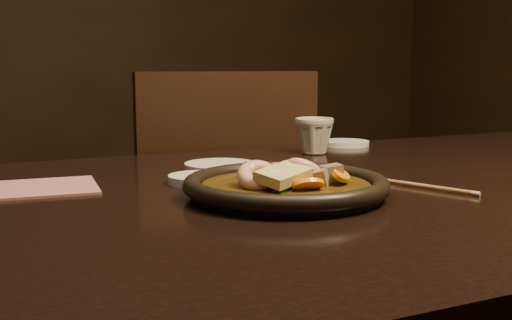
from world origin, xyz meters
name	(u,v)px	position (x,y,z in m)	size (l,w,h in m)	color
table	(385,228)	(0.00, 0.00, 0.67)	(1.60, 0.90, 0.75)	black
chair	(213,244)	(-0.05, 0.60, 0.50)	(0.46, 0.46, 0.91)	black
plate	(286,187)	(-0.20, -0.04, 0.76)	(0.28, 0.28, 0.03)	black
stirfry	(285,182)	(-0.20, -0.04, 0.77)	(0.18, 0.16, 0.06)	#3E290B
soy_dish	(198,179)	(-0.27, 0.11, 0.76)	(0.09, 0.09, 0.01)	white
saucer_left	(220,166)	(-0.20, 0.21, 0.76)	(0.12, 0.12, 0.01)	white
saucer_right	(345,143)	(0.19, 0.40, 0.76)	(0.11, 0.11, 0.01)	white
tea_cup	(314,135)	(0.05, 0.31, 0.79)	(0.08, 0.07, 0.08)	beige
chopsticks	(403,183)	(0.00, -0.04, 0.75)	(0.09, 0.23, 0.01)	tan
napkin	(46,187)	(-0.49, 0.16, 0.75)	(0.14, 0.14, 0.00)	#A96968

